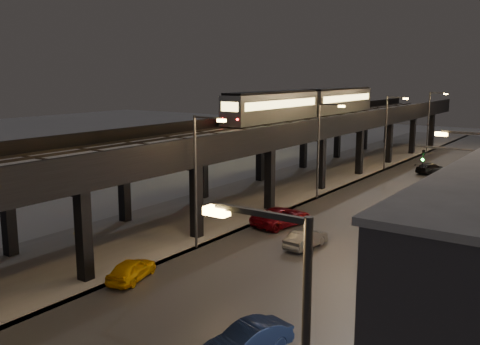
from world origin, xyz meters
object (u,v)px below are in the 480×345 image
Objects in this scene: car_mid_dark at (431,169)px; car_onc_silver at (248,341)px; car_mid_silver at (282,217)px; car_onc_white at (462,185)px; car_taxi at (132,270)px; subway_train at (309,103)px; car_onc_dark at (408,259)px; car_near_white at (306,239)px.

car_mid_dark is 46.90m from car_onc_silver.
car_mid_silver is 22.69m from car_onc_white.
car_mid_dark is 9.64m from car_onc_white.
car_onc_white reaches higher than car_taxi.
subway_train reaches higher than car_mid_dark.
subway_train is 6.28× the size of car_mid_silver.
car_taxi is at bearing -145.99° from car_onc_dark.
car_onc_dark is (12.32, 10.89, 0.02)m from car_taxi.
car_onc_silver reaches higher than car_taxi.
car_mid_silver is 29.25m from car_mid_dark.
car_mid_dark is at bearing 113.24° from car_onc_silver.
car_mid_silver is at bearing 101.97° from car_mid_dark.
car_near_white is 0.95× the size of car_onc_silver.
car_mid_silver is at bearing 132.99° from car_onc_silver.
car_near_white is 14.56m from car_onc_silver.
car_onc_silver is (8.68, -17.51, -0.06)m from car_mid_silver.
car_onc_silver is at bearing 115.02° from car_mid_dark.
car_onc_dark is (10.96, -3.63, -0.07)m from car_mid_silver.
subway_train reaches higher than car_onc_silver.
car_mid_dark is 0.92× the size of car_onc_dark.
car_mid_silver reaches higher than car_onc_dark.
car_onc_dark is 1.03× the size of car_onc_white.
subway_train is 16.29m from car_mid_dark.
car_mid_dark is at bearing -112.18° from car_taxi.
car_near_white is 0.73× the size of car_mid_silver.
car_taxi is 0.71× the size of car_mid_silver.
car_onc_silver is 14.07m from car_onc_dark.
subway_train is at bearing 120.48° from car_onc_dark.
subway_train is 8.56× the size of car_near_white.
car_taxi is 0.97× the size of car_near_white.
car_mid_dark is at bearing -84.70° from car_mid_silver.
car_taxi is 0.93× the size of car_onc_silver.
car_onc_dark is (2.28, 13.89, -0.01)m from car_onc_silver.
car_taxi is 16.45m from car_onc_dark.
car_mid_dark is 0.94× the size of car_onc_white.
subway_train reaches higher than car_mid_silver.
car_near_white reaches higher than car_mid_dark.
subway_train reaches higher than car_near_white.
car_taxi is at bearing 96.38° from car_mid_silver.
car_onc_dark is at bearing -52.05° from subway_train.
car_mid_silver is at bearing -111.46° from car_taxi.
subway_train is 34.61m from car_onc_dark.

